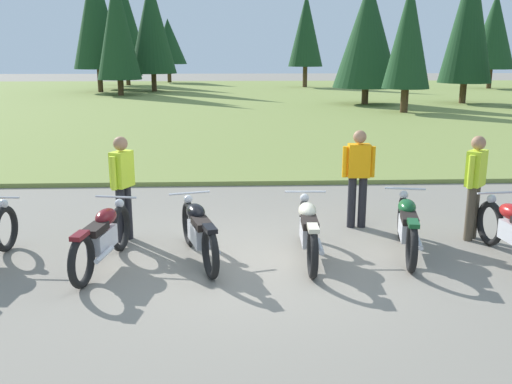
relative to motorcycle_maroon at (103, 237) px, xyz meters
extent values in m
plane|color=gray|center=(2.16, 0.03, -0.44)|extent=(140.00, 140.00, 0.00)
cube|color=olive|center=(2.16, 26.86, -0.39)|extent=(80.00, 44.00, 0.10)
cylinder|color=#47331E|center=(9.18, 23.68, 0.06)|extent=(0.36, 0.36, 1.00)
cone|color=#193D1E|center=(9.18, 23.68, 3.40)|extent=(3.59, 3.59, 5.68)
cylinder|color=#47331E|center=(-5.36, 30.60, 0.13)|extent=(0.36, 0.36, 1.13)
cone|color=#193D1E|center=(-5.36, 30.60, 4.05)|extent=(2.84, 2.84, 6.71)
cylinder|color=#47331E|center=(-6.55, 37.32, 0.11)|extent=(0.36, 0.36, 1.10)
cone|color=#193D1E|center=(-6.55, 37.32, 2.88)|extent=(3.31, 3.31, 4.43)
cylinder|color=#47331E|center=(-6.87, 42.33, 0.38)|extent=(0.36, 0.36, 1.64)
cone|color=#193D1E|center=(-6.87, 42.33, 4.58)|extent=(3.58, 3.58, 6.76)
cylinder|color=#47331E|center=(21.91, 36.55, 0.36)|extent=(0.36, 0.36, 1.59)
cone|color=#193D1E|center=(21.91, 36.55, 4.01)|extent=(3.40, 3.40, 5.70)
cylinder|color=#47331E|center=(-3.80, 46.49, 0.45)|extent=(0.36, 0.36, 1.77)
cone|color=#193D1E|center=(-3.80, 46.49, 3.35)|extent=(3.31, 3.31, 4.03)
cylinder|color=#47331E|center=(-3.67, 34.46, 0.25)|extent=(0.36, 0.36, 1.37)
cone|color=#193D1E|center=(-3.67, 34.46, 4.24)|extent=(3.33, 3.33, 6.61)
cylinder|color=#47331E|center=(-7.39, 33.91, 0.42)|extent=(0.36, 0.36, 1.72)
cone|color=#193D1E|center=(-7.39, 33.91, 5.00)|extent=(3.44, 3.44, 7.43)
cylinder|color=#47331E|center=(7.84, 38.95, 0.43)|extent=(0.36, 0.36, 1.73)
cone|color=#193D1E|center=(7.84, 38.95, 4.13)|extent=(2.75, 2.75, 5.68)
cylinder|color=#47331E|center=(10.04, 19.28, 0.18)|extent=(0.36, 0.36, 1.23)
cone|color=#193D1E|center=(10.04, 19.28, 3.23)|extent=(2.21, 2.21, 4.88)
cylinder|color=#47331E|center=(14.76, 24.00, 0.18)|extent=(0.36, 0.36, 1.23)
cone|color=#193D1E|center=(14.76, 24.00, 4.23)|extent=(2.88, 2.88, 6.88)
torus|color=black|center=(-1.61, 0.73, -0.09)|extent=(0.17, 0.71, 0.70)
sphere|color=silver|center=(-1.61, 0.75, 0.29)|extent=(0.14, 0.14, 0.14)
torus|color=black|center=(0.11, 0.68, -0.09)|extent=(0.22, 0.71, 0.70)
torus|color=black|center=(-0.12, -0.70, -0.09)|extent=(0.22, 0.71, 0.70)
cube|color=silver|center=(0.00, -0.01, -0.04)|extent=(0.30, 0.66, 0.28)
ellipsoid|color=maroon|center=(0.03, 0.17, 0.24)|extent=(0.34, 0.52, 0.22)
cube|color=black|center=(-0.04, -0.23, 0.18)|extent=(0.30, 0.51, 0.10)
cube|color=maroon|center=(-0.12, -0.70, 0.25)|extent=(0.19, 0.34, 0.06)
cylinder|color=silver|center=(0.10, 0.58, 0.42)|extent=(0.62, 0.13, 0.03)
sphere|color=silver|center=(0.12, 0.70, 0.29)|extent=(0.14, 0.14, 0.14)
cylinder|color=silver|center=(0.08, -0.33, -0.14)|extent=(0.16, 0.55, 0.07)
torus|color=black|center=(1.13, 0.87, -0.09)|extent=(0.28, 0.70, 0.70)
torus|color=black|center=(1.50, -0.48, -0.09)|extent=(0.28, 0.70, 0.70)
cube|color=silver|center=(1.32, 0.19, -0.04)|extent=(0.36, 0.67, 0.28)
ellipsoid|color=black|center=(1.27, 0.37, 0.24)|extent=(0.38, 0.53, 0.22)
cube|color=black|center=(1.38, -0.02, 0.18)|extent=(0.34, 0.52, 0.10)
cube|color=black|center=(1.50, -0.48, 0.25)|extent=(0.22, 0.35, 0.06)
cylinder|color=silver|center=(1.16, 0.77, 0.42)|extent=(0.61, 0.20, 0.03)
sphere|color=silver|center=(1.13, 0.89, 0.29)|extent=(0.14, 0.14, 0.14)
cylinder|color=silver|center=(1.53, -0.06, -0.14)|extent=(0.21, 0.55, 0.07)
torus|color=black|center=(2.92, 0.87, -0.09)|extent=(0.13, 0.70, 0.70)
torus|color=black|center=(2.85, -0.52, -0.09)|extent=(0.13, 0.70, 0.70)
cube|color=silver|center=(2.89, 0.17, -0.04)|extent=(0.23, 0.65, 0.28)
ellipsoid|color=beige|center=(2.89, 0.35, 0.24)|extent=(0.28, 0.49, 0.22)
cube|color=black|center=(2.88, -0.04, 0.18)|extent=(0.24, 0.49, 0.10)
cube|color=beige|center=(2.85, -0.52, 0.25)|extent=(0.15, 0.33, 0.06)
cylinder|color=silver|center=(2.91, 0.77, 0.42)|extent=(0.62, 0.06, 0.03)
sphere|color=silver|center=(2.92, 0.89, 0.29)|extent=(0.14, 0.14, 0.14)
cylinder|color=silver|center=(3.01, -0.13, -0.14)|extent=(0.10, 0.55, 0.07)
torus|color=black|center=(4.51, 1.00, -0.09)|extent=(0.24, 0.71, 0.70)
torus|color=black|center=(4.23, -0.37, -0.09)|extent=(0.24, 0.71, 0.70)
cube|color=silver|center=(4.37, 0.31, -0.04)|extent=(0.32, 0.67, 0.28)
ellipsoid|color=#144C23|center=(4.41, 0.49, 0.24)|extent=(0.35, 0.52, 0.22)
cube|color=black|center=(4.33, 0.10, 0.18)|extent=(0.31, 0.51, 0.10)
cube|color=#144C23|center=(4.23, -0.37, 0.25)|extent=(0.20, 0.34, 0.06)
cylinder|color=silver|center=(4.49, 0.90, 0.42)|extent=(0.61, 0.16, 0.03)
sphere|color=silver|center=(4.52, 1.02, 0.29)|extent=(0.14, 0.14, 0.14)
cylinder|color=silver|center=(4.45, -0.01, -0.14)|extent=(0.18, 0.55, 0.07)
torus|color=black|center=(5.79, 0.68, -0.09)|extent=(0.17, 0.71, 0.70)
ellipsoid|color=#AD1919|center=(5.84, 0.16, 0.24)|extent=(0.30, 0.50, 0.22)
cylinder|color=silver|center=(5.80, 0.58, 0.42)|extent=(0.62, 0.09, 0.03)
sphere|color=silver|center=(5.79, 0.70, 0.29)|extent=(0.14, 0.14, 0.14)
cylinder|color=#4C4233|center=(5.56, 0.90, 0.00)|extent=(0.14, 0.14, 0.88)
cylinder|color=#4C4233|center=(5.68, 1.03, 0.00)|extent=(0.14, 0.14, 0.88)
cube|color=#C6E52D|center=(5.62, 0.97, 0.72)|extent=(0.40, 0.42, 0.56)
sphere|color=#9E7051|center=(5.62, 0.97, 1.12)|extent=(0.22, 0.22, 0.22)
cylinder|color=#C6E52D|center=(5.47, 0.79, 0.70)|extent=(0.09, 0.09, 0.52)
cylinder|color=#C6E52D|center=(5.77, 1.14, 0.70)|extent=(0.09, 0.09, 0.52)
cylinder|color=black|center=(4.02, 1.68, 0.00)|extent=(0.14, 0.14, 0.88)
cylinder|color=black|center=(3.84, 1.69, 0.00)|extent=(0.14, 0.14, 0.88)
cube|color=orange|center=(3.93, 1.69, 0.72)|extent=(0.37, 0.24, 0.56)
sphere|color=#9E7051|center=(3.93, 1.69, 1.12)|extent=(0.22, 0.22, 0.22)
cylinder|color=orange|center=(4.16, 1.68, 0.70)|extent=(0.09, 0.09, 0.52)
cylinder|color=orange|center=(3.70, 1.70, 0.70)|extent=(0.09, 0.09, 0.52)
cylinder|color=black|center=(0.13, 1.23, 0.00)|extent=(0.14, 0.14, 0.88)
cylinder|color=black|center=(0.06, 1.07, 0.00)|extent=(0.14, 0.14, 0.88)
cube|color=#C6E52D|center=(0.10, 1.15, 0.72)|extent=(0.35, 0.42, 0.56)
sphere|color=#9E7051|center=(0.10, 1.15, 1.12)|extent=(0.22, 0.22, 0.22)
cylinder|color=#C6E52D|center=(0.19, 1.36, 0.70)|extent=(0.09, 0.09, 0.52)
cylinder|color=#C6E52D|center=(0.00, 0.94, 0.70)|extent=(0.09, 0.09, 0.52)
camera|label=1|loc=(1.78, -7.61, 2.51)|focal=40.05mm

